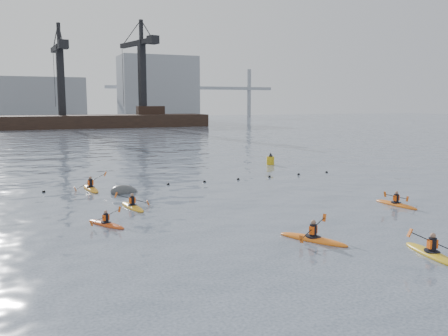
{
  "coord_description": "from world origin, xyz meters",
  "views": [
    {
      "loc": [
        -9.13,
        -12.64,
        6.35
      ],
      "look_at": [
        0.81,
        10.75,
        2.8
      ],
      "focal_mm": 38.0,
      "sensor_mm": 36.0,
      "label": 1
    }
  ],
  "objects": [
    {
      "name": "ground",
      "position": [
        0.0,
        0.0,
        0.0
      ],
      "size": [
        400.0,
        400.0,
        0.0
      ],
      "primitive_type": "plane",
      "color": "#374051",
      "rests_on": "ground"
    },
    {
      "name": "float_line",
      "position": [
        -0.5,
        22.53,
        0.03
      ],
      "size": [
        33.24,
        0.73,
        0.24
      ],
      "color": "black",
      "rests_on": "ground"
    },
    {
      "name": "barge_pier",
      "position": [
        -0.22,
        110.0,
        1.89
      ],
      "size": [
        72.0,
        19.3,
        29.5
      ],
      "color": "black",
      "rests_on": "ground"
    },
    {
      "name": "skyline",
      "position": [
        2.23,
        150.27,
        9.25
      ],
      "size": [
        141.0,
        28.0,
        22.0
      ],
      "color": "gray",
      "rests_on": "ground"
    },
    {
      "name": "kayaker_0",
      "position": [
        2.95,
        5.26,
        0.11
      ],
      "size": [
        2.28,
        3.38,
        1.18
      ],
      "rotation": [
        0.0,
        0.0,
        0.5
      ],
      "color": "orange",
      "rests_on": "ground"
    },
    {
      "name": "kayaker_1",
      "position": [
        6.29,
        1.49,
        0.11
      ],
      "size": [
        2.39,
        3.52,
        1.36
      ],
      "rotation": [
        0.0,
        0.0,
        -0.17
      ],
      "color": "gold",
      "rests_on": "ground"
    },
    {
      "name": "kayaker_2",
      "position": [
        -5.41,
        11.81,
        0.09
      ],
      "size": [
        1.86,
        2.76,
        0.94
      ],
      "rotation": [
        0.0,
        0.0,
        0.5
      ],
      "color": "#BE4011",
      "rests_on": "ground"
    },
    {
      "name": "kayaker_3",
      "position": [
        -3.26,
        15.36,
        0.1
      ],
      "size": [
        2.17,
        3.22,
        1.18
      ],
      "rotation": [
        0.0,
        0.0,
        0.17
      ],
      "color": "gold",
      "rests_on": "ground"
    },
    {
      "name": "kayaker_4",
      "position": [
        11.93,
        9.64,
        0.1
      ],
      "size": [
        2.15,
        3.22,
        1.08
      ],
      "rotation": [
        0.0,
        0.0,
        3.25
      ],
      "color": "orange",
      "rests_on": "ground"
    },
    {
      "name": "kayaker_5",
      "position": [
        -4.78,
        22.56,
        0.11
      ],
      "size": [
        2.41,
        3.51,
        1.37
      ],
      "rotation": [
        0.0,
        0.0,
        0.11
      ],
      "color": "orange",
      "rests_on": "ground"
    },
    {
      "name": "mooring_buoy",
      "position": [
        -2.74,
        20.4,
        0.0
      ],
      "size": [
        2.67,
        2.07,
        1.52
      ],
      "primitive_type": "ellipsoid",
      "rotation": [
        0.0,
        0.21,
        0.38
      ],
      "color": "#393C3E",
      "rests_on": "ground"
    },
    {
      "name": "nav_buoy",
      "position": [
        14.0,
        29.67,
        0.43
      ],
      "size": [
        0.78,
        0.78,
        1.42
      ],
      "color": "gold",
      "rests_on": "ground"
    }
  ]
}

